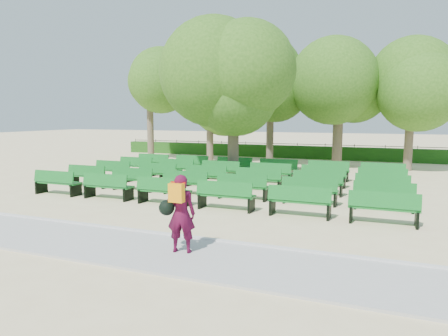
# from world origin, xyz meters

# --- Properties ---
(ground) EXTENTS (120.00, 120.00, 0.00)m
(ground) POSITION_xyz_m (0.00, 0.00, 0.00)
(ground) COLOR beige
(paving) EXTENTS (30.00, 2.20, 0.06)m
(paving) POSITION_xyz_m (0.00, -7.40, 0.03)
(paving) COLOR #B1B1AC
(paving) RESTS_ON ground
(curb) EXTENTS (30.00, 0.12, 0.10)m
(curb) POSITION_xyz_m (0.00, -6.25, 0.05)
(curb) COLOR silver
(curb) RESTS_ON ground
(hedge) EXTENTS (26.00, 0.70, 0.90)m
(hedge) POSITION_xyz_m (0.00, 14.00, 0.45)
(hedge) COLOR #1D4F14
(hedge) RESTS_ON ground
(fence) EXTENTS (26.00, 0.10, 1.02)m
(fence) POSITION_xyz_m (0.00, 14.40, 0.00)
(fence) COLOR black
(fence) RESTS_ON ground
(tree_line) EXTENTS (21.80, 6.80, 7.04)m
(tree_line) POSITION_xyz_m (0.00, 10.00, 0.00)
(tree_line) COLOR #3C6E1D
(tree_line) RESTS_ON ground
(bench_array) EXTENTS (1.93, 0.74, 1.19)m
(bench_array) POSITION_xyz_m (0.92, 0.75, 0.10)
(bench_array) COLOR #136D22
(bench_array) RESTS_ON ground
(tree_among) EXTENTS (4.93, 4.93, 6.71)m
(tree_among) POSITION_xyz_m (0.12, 3.06, 4.47)
(tree_among) COLOR brown
(tree_among) RESTS_ON ground
(person) EXTENTS (0.85, 0.55, 1.73)m
(person) POSITION_xyz_m (2.67, -7.28, 0.95)
(person) COLOR #490A26
(person) RESTS_ON ground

